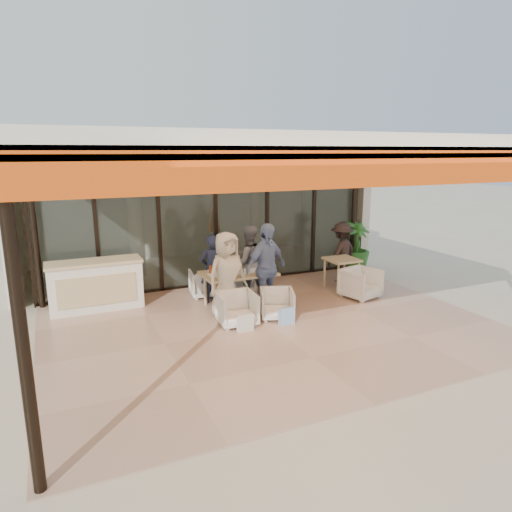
{
  "coord_description": "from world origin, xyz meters",
  "views": [
    {
      "loc": [
        -3.54,
        -7.15,
        3.2
      ],
      "look_at": [
        0.1,
        0.9,
        1.15
      ],
      "focal_mm": 32.0,
      "sensor_mm": 36.0,
      "label": 1
    }
  ],
  "objects_px": {
    "host_counter": "(96,285)",
    "chair_far_left": "(205,282)",
    "diner_navy": "(212,269)",
    "diner_grey": "(248,262)",
    "chair_far_right": "(240,279)",
    "diner_periwinkle": "(266,268)",
    "diner_cream": "(227,275)",
    "chair_near_left": "(237,307)",
    "potted_palm": "(355,246)",
    "side_table": "(342,263)",
    "dining_table": "(238,275)",
    "side_chair": "(361,282)",
    "standing_woman": "(342,252)",
    "chair_near_right": "(277,303)"
  },
  "relations": [
    {
      "from": "chair_near_right",
      "to": "standing_woman",
      "type": "bearing_deg",
      "value": 52.74
    },
    {
      "from": "diner_periwinkle",
      "to": "diner_navy",
      "type": "bearing_deg",
      "value": 112.93
    },
    {
      "from": "potted_palm",
      "to": "host_counter",
      "type": "bearing_deg",
      "value": -176.28
    },
    {
      "from": "dining_table",
      "to": "host_counter",
      "type": "bearing_deg",
      "value": 159.74
    },
    {
      "from": "standing_woman",
      "to": "diner_periwinkle",
      "type": "bearing_deg",
      "value": 2.74
    },
    {
      "from": "host_counter",
      "to": "potted_palm",
      "type": "bearing_deg",
      "value": 3.72
    },
    {
      "from": "dining_table",
      "to": "chair_near_left",
      "type": "height_order",
      "value": "dining_table"
    },
    {
      "from": "chair_near_left",
      "to": "potted_palm",
      "type": "bearing_deg",
      "value": 32.64
    },
    {
      "from": "chair_far_left",
      "to": "diner_periwinkle",
      "type": "relative_size",
      "value": 0.37
    },
    {
      "from": "host_counter",
      "to": "diner_periwinkle",
      "type": "relative_size",
      "value": 1.03
    },
    {
      "from": "side_table",
      "to": "dining_table",
      "type": "bearing_deg",
      "value": -176.97
    },
    {
      "from": "chair_far_left",
      "to": "chair_near_left",
      "type": "height_order",
      "value": "chair_near_left"
    },
    {
      "from": "side_table",
      "to": "diner_grey",
      "type": "bearing_deg",
      "value": 172.33
    },
    {
      "from": "chair_far_left",
      "to": "diner_navy",
      "type": "relative_size",
      "value": 0.45
    },
    {
      "from": "diner_navy",
      "to": "standing_woman",
      "type": "height_order",
      "value": "standing_woman"
    },
    {
      "from": "diner_navy",
      "to": "diner_periwinkle",
      "type": "distance_m",
      "value": 1.24
    },
    {
      "from": "dining_table",
      "to": "potted_palm",
      "type": "height_order",
      "value": "potted_palm"
    },
    {
      "from": "chair_near_left",
      "to": "potted_palm",
      "type": "height_order",
      "value": "potted_palm"
    },
    {
      "from": "host_counter",
      "to": "diner_periwinkle",
      "type": "height_order",
      "value": "diner_periwinkle"
    },
    {
      "from": "chair_far_right",
      "to": "chair_near_right",
      "type": "xyz_separation_m",
      "value": [
        -0.0,
        -1.9,
        0.02
      ]
    },
    {
      "from": "dining_table",
      "to": "standing_woman",
      "type": "height_order",
      "value": "standing_woman"
    },
    {
      "from": "chair_far_left",
      "to": "diner_cream",
      "type": "bearing_deg",
      "value": 97.58
    },
    {
      "from": "dining_table",
      "to": "diner_grey",
      "type": "height_order",
      "value": "diner_grey"
    },
    {
      "from": "diner_navy",
      "to": "chair_far_right",
      "type": "bearing_deg",
      "value": -151.98
    },
    {
      "from": "diner_navy",
      "to": "diner_cream",
      "type": "xyz_separation_m",
      "value": [
        0.0,
        -0.9,
        0.11
      ]
    },
    {
      "from": "chair_near_left",
      "to": "chair_far_right",
      "type": "bearing_deg",
      "value": 70.37
    },
    {
      "from": "diner_navy",
      "to": "diner_grey",
      "type": "height_order",
      "value": "diner_grey"
    },
    {
      "from": "host_counter",
      "to": "chair_far_left",
      "type": "bearing_deg",
      "value": -1.46
    },
    {
      "from": "chair_far_left",
      "to": "diner_grey",
      "type": "distance_m",
      "value": 1.09
    },
    {
      "from": "chair_near_left",
      "to": "diner_navy",
      "type": "distance_m",
      "value": 1.45
    },
    {
      "from": "diner_cream",
      "to": "diner_periwinkle",
      "type": "xyz_separation_m",
      "value": [
        0.84,
        0.0,
        0.05
      ]
    },
    {
      "from": "chair_far_left",
      "to": "chair_near_left",
      "type": "relative_size",
      "value": 0.96
    },
    {
      "from": "chair_near_left",
      "to": "chair_near_right",
      "type": "relative_size",
      "value": 1.08
    },
    {
      "from": "dining_table",
      "to": "diner_cream",
      "type": "distance_m",
      "value": 0.64
    },
    {
      "from": "chair_near_left",
      "to": "chair_near_right",
      "type": "height_order",
      "value": "chair_near_left"
    },
    {
      "from": "chair_far_left",
      "to": "side_chair",
      "type": "xyz_separation_m",
      "value": [
        3.09,
        -1.55,
        0.04
      ]
    },
    {
      "from": "chair_far_left",
      "to": "host_counter",
      "type": "bearing_deg",
      "value": 6.12
    },
    {
      "from": "chair_near_left",
      "to": "side_chair",
      "type": "bearing_deg",
      "value": 10.65
    },
    {
      "from": "diner_grey",
      "to": "host_counter",
      "type": "bearing_deg",
      "value": -4.93
    },
    {
      "from": "chair_far_right",
      "to": "diner_cream",
      "type": "distance_m",
      "value": 1.72
    },
    {
      "from": "side_chair",
      "to": "side_table",
      "type": "bearing_deg",
      "value": 74.53
    },
    {
      "from": "diner_navy",
      "to": "potted_palm",
      "type": "xyz_separation_m",
      "value": [
        4.43,
        1.0,
        -0.05
      ]
    },
    {
      "from": "host_counter",
      "to": "side_chair",
      "type": "bearing_deg",
      "value": -16.65
    },
    {
      "from": "diner_navy",
      "to": "diner_grey",
      "type": "distance_m",
      "value": 0.84
    },
    {
      "from": "dining_table",
      "to": "chair_far_left",
      "type": "xyz_separation_m",
      "value": [
        -0.41,
        0.94,
        -0.35
      ]
    },
    {
      "from": "chair_far_left",
      "to": "chair_far_right",
      "type": "distance_m",
      "value": 0.84
    },
    {
      "from": "chair_far_right",
      "to": "side_table",
      "type": "height_order",
      "value": "side_table"
    },
    {
      "from": "side_chair",
      "to": "potted_palm",
      "type": "bearing_deg",
      "value": 41.32
    },
    {
      "from": "chair_far_right",
      "to": "diner_periwinkle",
      "type": "distance_m",
      "value": 1.52
    },
    {
      "from": "standing_woman",
      "to": "potted_palm",
      "type": "height_order",
      "value": "standing_woman"
    }
  ]
}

